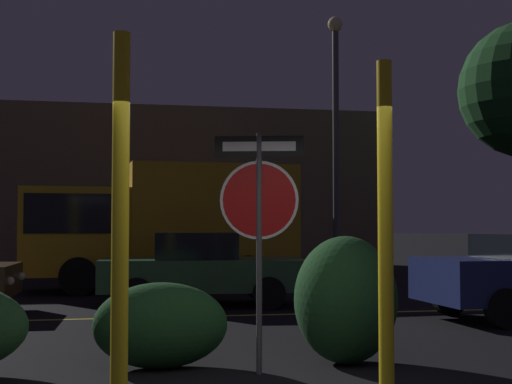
# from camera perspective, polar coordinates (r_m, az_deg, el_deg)

# --- Properties ---
(road_center_stripe) EXTENTS (34.74, 0.12, 0.01)m
(road_center_stripe) POSITION_cam_1_polar(r_m,az_deg,el_deg) (12.16, -5.52, -9.89)
(road_center_stripe) COLOR gold
(road_center_stripe) RESTS_ON ground_plane
(stop_sign) EXTENTS (0.91, 0.25, 2.49)m
(stop_sign) POSITION_cam_1_polar(r_m,az_deg,el_deg) (7.40, 0.26, -0.83)
(stop_sign) COLOR #4C4C51
(stop_sign) RESTS_ON ground_plane
(yellow_pole_left) EXTENTS (0.14, 0.14, 3.06)m
(yellow_pole_left) POSITION_cam_1_polar(r_m,az_deg,el_deg) (5.68, -10.81, -2.63)
(yellow_pole_left) COLOR yellow
(yellow_pole_left) RESTS_ON ground_plane
(yellow_pole_right) EXTENTS (0.12, 0.12, 2.88)m
(yellow_pole_right) POSITION_cam_1_polar(r_m,az_deg,el_deg) (5.90, 10.32, -3.48)
(yellow_pole_right) COLOR yellow
(yellow_pole_right) RESTS_ON ground_plane
(hedge_bush_2) EXTENTS (1.44, 0.81, 0.92)m
(hedge_bush_2) POSITION_cam_1_polar(r_m,az_deg,el_deg) (7.83, -7.64, -10.52)
(hedge_bush_2) COLOR #1E4C23
(hedge_bush_2) RESTS_ON ground_plane
(hedge_bush_3) EXTENTS (1.15, 1.13, 1.41)m
(hedge_bush_3) POSITION_cam_1_polar(r_m,az_deg,el_deg) (8.05, 7.19, -8.53)
(hedge_bush_3) COLOR #1E4C23
(hedge_bush_3) RESTS_ON ground_plane
(passing_car_2) EXTENTS (4.03, 2.10, 1.40)m
(passing_car_2) POSITION_cam_1_polar(r_m,az_deg,el_deg) (13.74, -4.38, -6.15)
(passing_car_2) COLOR #335B38
(passing_car_2) RESTS_ON ground_plane
(delivery_truck) EXTENTS (6.52, 2.70, 2.98)m
(delivery_truck) POSITION_cam_1_polar(r_m,az_deg,el_deg) (17.18, -7.73, -2.46)
(delivery_truck) COLOR gold
(delivery_truck) RESTS_ON ground_plane
(street_lamp) EXTENTS (0.39, 0.39, 6.83)m
(street_lamp) POSITION_cam_1_polar(r_m,az_deg,el_deg) (18.13, 6.40, 5.51)
(street_lamp) COLOR #4C4C51
(street_lamp) RESTS_ON ground_plane
(building_backdrop) EXTENTS (21.62, 4.68, 5.48)m
(building_backdrop) POSITION_cam_1_polar(r_m,az_deg,el_deg) (25.71, -14.38, 0.09)
(building_backdrop) COLOR #6B5B4C
(building_backdrop) RESTS_ON ground_plane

